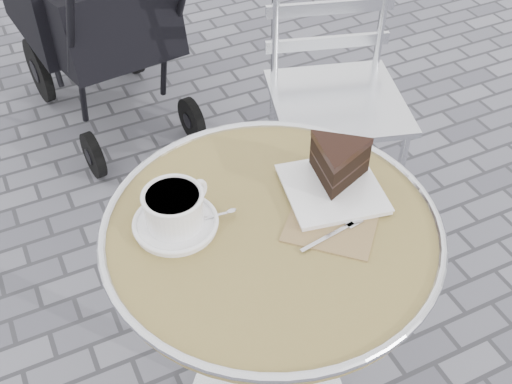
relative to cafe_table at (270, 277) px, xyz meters
name	(u,v)px	position (x,y,z in m)	size (l,w,h in m)	color
cafe_table	(270,277)	(0.00, 0.00, 0.00)	(0.72, 0.72, 0.74)	silver
cappuccino_set	(175,212)	(-0.18, 0.09, 0.20)	(0.21, 0.17, 0.09)	white
cake_plate_set	(337,169)	(0.18, 0.05, 0.21)	(0.29, 0.32, 0.11)	#8E6E4D
bistro_chair	(333,60)	(0.58, 0.71, 0.01)	(0.52, 0.52, 0.93)	silver
baby_stroller	(92,10)	(0.00, 1.58, -0.09)	(0.57, 1.07, 1.06)	black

